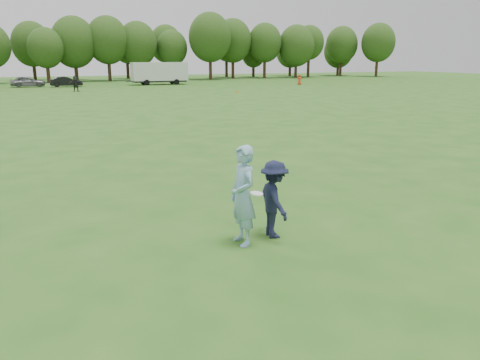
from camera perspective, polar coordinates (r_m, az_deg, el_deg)
The scene contains 11 objects.
ground at distance 10.70m, azimuth 1.09°, elevation -6.26°, with size 200.00×200.00×0.00m, color #265718.
thrower at distance 9.69m, azimuth 0.35°, elevation -1.92°, with size 0.77×0.51×2.12m, color #7FAEC5.
defender at distance 10.16m, azimuth 4.20°, elevation -2.36°, with size 1.10×0.63×1.71m, color #171B33.
player_far_c at distance 70.44m, azimuth 7.26°, elevation 12.06°, with size 0.74×0.48×1.51m, color red.
player_far_d at distance 58.81m, azimuth -19.40°, elevation 11.03°, with size 1.72×0.55×1.85m, color #252525.
car_e at distance 70.15m, azimuth -24.45°, elevation 10.87°, with size 1.76×4.39×1.49m, color slate.
car_f at distance 68.93m, azimuth -20.44°, elevation 11.16°, with size 1.45×4.17×1.37m, color black.
field_cone at distance 53.44m, azimuth -0.41°, elevation 10.73°, with size 0.28×0.28×0.30m, color #DE590B.
disc_in_play at distance 9.57m, azimuth 2.05°, elevation -1.67°, with size 0.31×0.31×0.07m.
cargo_trailer at distance 71.28m, azimuth -9.80°, elevation 12.81°, with size 9.00×2.75×3.20m.
treeline at distance 86.29m, azimuth -19.73°, elevation 15.46°, with size 130.35×18.39×11.74m.
Camera 1 is at (-4.20, -9.07, 3.82)m, focal length 35.00 mm.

